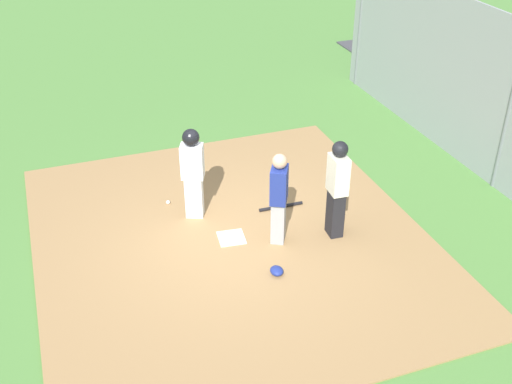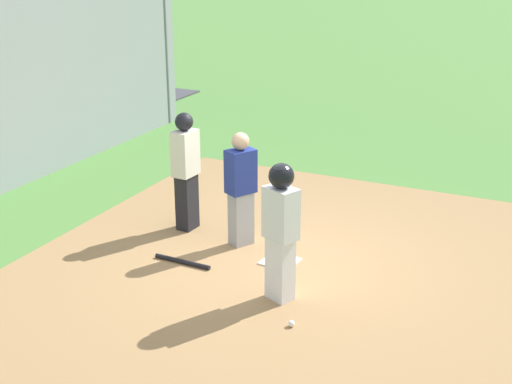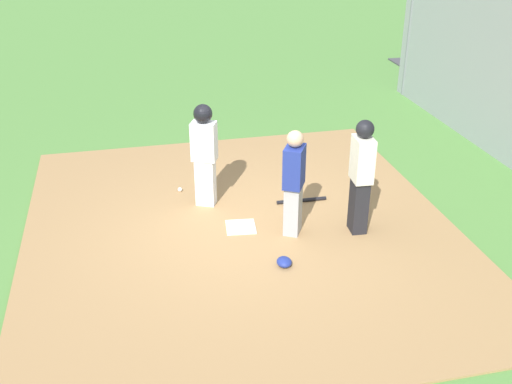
# 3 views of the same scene
# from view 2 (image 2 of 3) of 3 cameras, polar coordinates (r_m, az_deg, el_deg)

# --- Properties ---
(ground_plane) EXTENTS (140.00, 140.00, 0.00)m
(ground_plane) POSITION_cam_2_polar(r_m,az_deg,el_deg) (9.17, 2.00, -5.98)
(ground_plane) COLOR #51843D
(dirt_infield) EXTENTS (7.20, 6.40, 0.03)m
(dirt_infield) POSITION_cam_2_polar(r_m,az_deg,el_deg) (9.16, 2.00, -5.90)
(dirt_infield) COLOR #9E774C
(dirt_infield) RESTS_ON ground_plane
(home_plate) EXTENTS (0.49, 0.49, 0.02)m
(home_plate) POSITION_cam_2_polar(r_m,az_deg,el_deg) (9.15, 2.00, -5.76)
(home_plate) COLOR white
(home_plate) RESTS_ON dirt_infield
(catcher) EXTENTS (0.46, 0.41, 1.61)m
(catcher) POSITION_cam_2_polar(r_m,az_deg,el_deg) (9.36, -1.27, 0.38)
(catcher) COLOR #9E9EA3
(catcher) RESTS_ON dirt_infield
(umpire) EXTENTS (0.40, 0.28, 1.75)m
(umpire) POSITION_cam_2_polar(r_m,az_deg,el_deg) (9.91, -5.84, 1.91)
(umpire) COLOR black
(umpire) RESTS_ON dirt_infield
(runner) EXTENTS (0.39, 0.45, 1.69)m
(runner) POSITION_cam_2_polar(r_m,az_deg,el_deg) (7.87, 2.07, -2.60)
(runner) COLOR silver
(runner) RESTS_ON dirt_infield
(baseball_bat) EXTENTS (0.08, 0.83, 0.06)m
(baseball_bat) POSITION_cam_2_polar(r_m,az_deg,el_deg) (9.14, -6.12, -5.76)
(baseball_bat) COLOR black
(baseball_bat) RESTS_ON dirt_infield
(catcher_mask) EXTENTS (0.24, 0.20, 0.12)m
(catcher_mask) POSITION_cam_2_polar(r_m,az_deg,el_deg) (10.23, 2.69, -2.55)
(catcher_mask) COLOR navy
(catcher_mask) RESTS_ON dirt_infield
(baseball) EXTENTS (0.07, 0.07, 0.07)m
(baseball) POSITION_cam_2_polar(r_m,az_deg,el_deg) (7.72, 2.95, -10.85)
(baseball) COLOR white
(baseball) RESTS_ON dirt_infield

